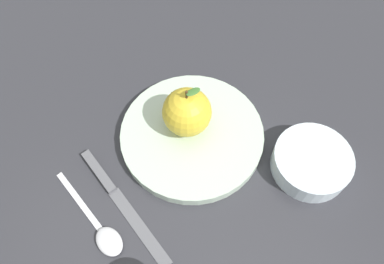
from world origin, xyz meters
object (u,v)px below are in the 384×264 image
Objects in this scene: apple at (187,112)px; knife at (116,194)px; side_bowl at (312,161)px; spoon at (102,232)px; dinner_plate at (192,135)px.

apple is 0.17m from knife.
side_bowl is 0.57× the size of knife.
side_bowl is 0.34m from spoon.
dinner_plate is at bearing 24.83° from knife.
side_bowl reaches higher than dinner_plate.
dinner_plate is 0.20m from side_bowl.
side_bowl is at bearing 2.73° from spoon.
knife is at bearing 173.03° from side_bowl.
knife is at bearing -149.52° from apple.
side_bowl is 0.31m from knife.
apple reaches higher than side_bowl.
side_bowl is at bearing -6.97° from knife.
dinner_plate is 0.05m from apple.
spoon is (-0.17, -0.12, -0.01)m from dinner_plate.
apple is 0.22m from spoon.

